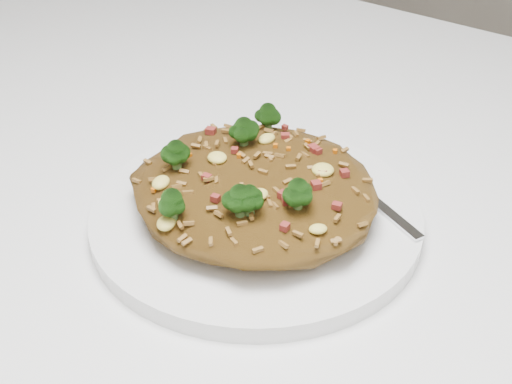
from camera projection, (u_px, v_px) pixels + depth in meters
dining_table at (334, 275)px, 0.63m from camera, size 1.20×0.80×0.75m
plate at (256, 216)px, 0.54m from camera, size 0.25×0.25×0.01m
fried_rice at (255, 181)px, 0.53m from camera, size 0.19×0.18×0.06m
fork at (359, 188)px, 0.56m from camera, size 0.15×0.08×0.00m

